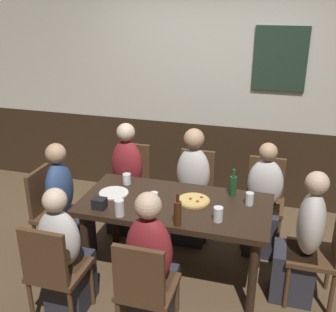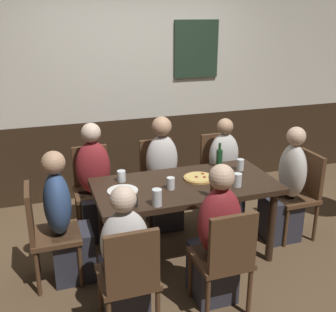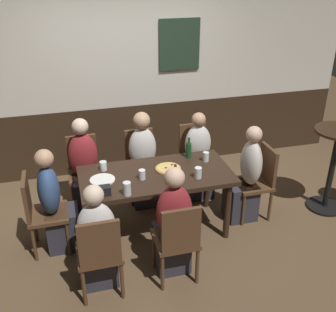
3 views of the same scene
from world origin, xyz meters
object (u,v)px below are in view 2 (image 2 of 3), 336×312
Objects in this scene: chair_head_west at (45,230)px; pint_glass_pale at (237,181)px; person_left_near at (124,266)px; person_mid_far at (163,181)px; chair_left_near at (130,275)px; person_mid_near at (216,245)px; person_right_far at (225,176)px; pint_glass_amber at (157,198)px; condiment_caddy at (129,200)px; chair_left_far at (93,184)px; highball_clear at (240,165)px; chair_right_far at (218,168)px; chair_mid_near at (225,256)px; person_left_far at (95,190)px; tumbler_water at (121,176)px; chair_head_east at (300,190)px; plate_white_large at (123,191)px; beer_glass_half at (171,184)px; person_head_west at (66,227)px; pizza at (199,178)px; dining_table at (186,193)px; beer_bottle_brown at (214,185)px; chair_mid_far at (159,176)px; beer_bottle_green at (219,158)px; person_head_east at (286,193)px.

chair_head_west is 7.40× the size of pint_glass_pale.
person_mid_far reaches higher than person_left_near.
chair_left_near is 1.31m from pint_glass_pale.
person_right_far is (0.72, 1.31, -0.03)m from person_mid_near.
condiment_caddy is at bearing 162.42° from pint_glass_amber.
highball_clear is at bearing -26.97° from chair_left_far.
person_mid_near is at bearing -64.03° from chair_left_far.
chair_left_near is 1.00× the size of chair_right_far.
chair_mid_near is 1.00× the size of chair_right_far.
pint_glass_pale is at bearing -37.37° from person_left_far.
chair_mid_near is 1.78m from chair_left_far.
person_left_near is at bearing -101.84° from tumbler_water.
person_mid_far is (-1.23, 0.66, 0.01)m from chair_head_east.
tumbler_water is 0.85× the size of pint_glass_pale.
highball_clear is 0.42× the size of plate_white_large.
pint_glass_amber is 0.34m from beer_glass_half.
person_head_west is (-1.07, -0.66, -0.02)m from person_mid_far.
chair_left_near is 0.87m from plate_white_large.
chair_head_east is 1.48m from chair_mid_near.
beer_glass_half is at bearing -157.73° from pizza.
tumbler_water is at bearing 79.98° from chair_left_near.
person_left_far is 0.71m from plate_white_large.
chair_head_east reaches higher than tumbler_water.
dining_table is 1.85× the size of chair_left_far.
person_mid_far reaches higher than pizza.
condiment_caddy is at bearing 174.11° from beer_bottle_brown.
beer_bottle_green reaches higher than chair_mid_far.
beer_glass_half is 0.58m from pint_glass_pale.
person_left_far is (-1.43, 0.00, 0.04)m from person_right_far.
beer_bottle_brown is (-0.50, -0.48, 0.06)m from highball_clear.
person_left_far is at bearing 113.59° from tumbler_water.
person_left_near is at bearing -51.77° from chair_head_west.
chair_head_west is at bearing -146.43° from chair_mid_far.
chair_right_far is 8.00× the size of condiment_caddy.
chair_left_far is at bearing 113.70° from chair_mid_near.
chair_head_west is 1.74m from beer_bottle_green.
plate_white_large is (-0.68, 0.35, -0.10)m from beer_bottle_brown.
chair_right_far is 1.28m from beer_glass_half.
person_mid_far is 1.06m from beer_bottle_brown.
person_head_west reaches higher than highball_clear.
person_right_far is 0.87m from pizza.
pizza is at bearing 176.87° from chair_head_east.
person_mid_near reaches higher than plate_white_large.
person_mid_near reaches higher than person_head_east.
beer_glass_half is at bearing 26.03° from condiment_caddy.
dining_table is at bearing -42.43° from person_left_far.
person_head_west is (0.16, 0.00, -0.01)m from chair_head_west.
person_mid_near is 1.06× the size of person_right_far.
chair_mid_far is 0.75× the size of person_left_far.
plate_white_large is at bearing 167.81° from pint_glass_pale.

